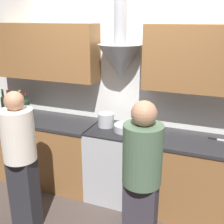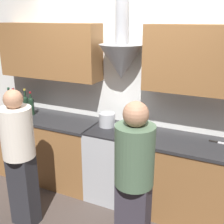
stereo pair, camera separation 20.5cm
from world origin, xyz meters
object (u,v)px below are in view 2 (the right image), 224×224
wine_bottle_1 (15,102)px  stock_pot (107,120)px  wine_bottle_3 (26,104)px  person_foreground_left (19,154)px  person_foreground_right (134,182)px  wine_bottle_0 (10,101)px  mixing_bowl (126,128)px  wine_bottle_4 (31,105)px  wine_bottle_2 (19,104)px  stove_range (115,163)px

wine_bottle_1 → stock_pot: size_ratio=1.72×
wine_bottle_3 → person_foreground_left: person_foreground_left is taller
stock_pot → person_foreground_right: 1.23m
wine_bottle_0 → mixing_bowl: wine_bottle_0 is taller
wine_bottle_4 → person_foreground_left: (0.59, -0.89, -0.21)m
wine_bottle_2 → mixing_bowl: wine_bottle_2 is taller
wine_bottle_4 → stock_pot: bearing=2.9°
wine_bottle_2 → stock_pot: 1.35m
wine_bottle_3 → mixing_bowl: wine_bottle_3 is taller
mixing_bowl → wine_bottle_0: bearing=-179.9°
stove_range → mixing_bowl: (0.14, -0.01, 0.50)m
wine_bottle_4 → mixing_bowl: (1.42, 0.00, -0.10)m
mixing_bowl → person_foreground_right: bearing=-63.5°
wine_bottle_2 → mixing_bowl: (1.63, 0.01, -0.08)m
person_foreground_left → person_foreground_right: 1.29m
wine_bottle_1 → stock_pot: bearing=2.3°
wine_bottle_3 → person_foreground_left: 1.16m
wine_bottle_1 → stock_pot: wine_bottle_1 is taller
stock_pot → wine_bottle_0: bearing=-177.8°
stove_range → mixing_bowl: 0.52m
wine_bottle_4 → person_foreground_right: size_ratio=0.21×
wine_bottle_2 → stock_pot: wine_bottle_2 is taller
wine_bottle_3 → stock_pot: size_ratio=1.77×
stove_range → mixing_bowl: mixing_bowl is taller
wine_bottle_4 → wine_bottle_0: bearing=-179.8°
wine_bottle_4 → stock_pot: (1.14, 0.06, -0.05)m
wine_bottle_0 → wine_bottle_4: (0.39, 0.00, -0.00)m
stove_range → stock_pot: 0.56m
stove_range → person_foreground_right: (0.60, -0.93, 0.42)m
wine_bottle_0 → stock_pot: (1.53, 0.06, -0.06)m
wine_bottle_3 → mixing_bowl: bearing=-0.4°
wine_bottle_0 → wine_bottle_3: bearing=2.9°
wine_bottle_0 → person_foreground_right: size_ratio=0.22×
stove_range → wine_bottle_0: (-1.67, -0.01, 0.60)m
stove_range → person_foreground_right: bearing=-57.2°
wine_bottle_0 → wine_bottle_3: 0.28m
wine_bottle_0 → wine_bottle_1: wine_bottle_0 is taller
wine_bottle_0 → wine_bottle_1: size_ratio=1.01×
mixing_bowl → person_foreground_left: bearing=-132.9°
wine_bottle_1 → person_foreground_right: (2.18, -0.92, -0.18)m
stove_range → stock_pot: size_ratio=4.62×
wine_bottle_0 → wine_bottle_3: wine_bottle_3 is taller
wine_bottle_1 → person_foreground_left: person_foreground_left is taller
stove_range → wine_bottle_1: (-1.58, -0.01, 0.60)m
wine_bottle_1 → wine_bottle_0: bearing=-179.4°
wine_bottle_1 → person_foreground_right: size_ratio=0.22×
wine_bottle_3 → person_foreground_left: bearing=-52.6°
wine_bottle_3 → wine_bottle_2: bearing=-168.6°
wine_bottle_4 → mixing_bowl: bearing=0.1°
wine_bottle_0 → stock_pot: bearing=2.2°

